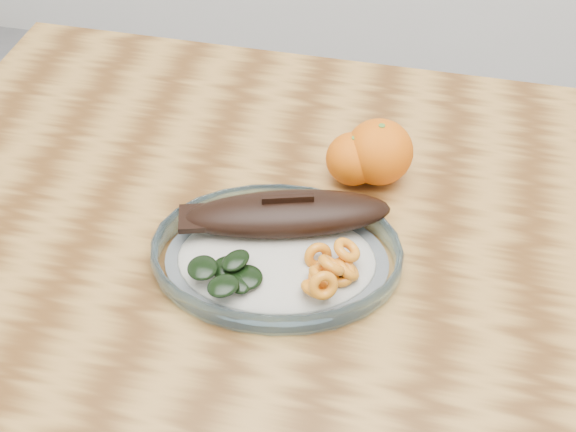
{
  "coord_description": "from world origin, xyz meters",
  "views": [
    {
      "loc": [
        0.05,
        -0.57,
        1.38
      ],
      "look_at": [
        -0.08,
        0.02,
        0.77
      ],
      "focal_mm": 45.0,
      "sensor_mm": 36.0,
      "label": 1
    }
  ],
  "objects_px": {
    "orange_left": "(379,152)",
    "orange_right": "(353,159)",
    "dining_table": "(346,303)",
    "plated_meal": "(277,252)"
  },
  "relations": [
    {
      "from": "orange_left",
      "to": "orange_right",
      "type": "distance_m",
      "value": 0.03
    },
    {
      "from": "dining_table",
      "to": "orange_left",
      "type": "xyz_separation_m",
      "value": [
        0.01,
        0.14,
        0.14
      ]
    },
    {
      "from": "dining_table",
      "to": "orange_right",
      "type": "bearing_deg",
      "value": 98.5
    },
    {
      "from": "dining_table",
      "to": "plated_meal",
      "type": "distance_m",
      "value": 0.15
    },
    {
      "from": "dining_table",
      "to": "plated_meal",
      "type": "relative_size",
      "value": 2.04
    },
    {
      "from": "orange_left",
      "to": "orange_right",
      "type": "height_order",
      "value": "orange_left"
    },
    {
      "from": "dining_table",
      "to": "plated_meal",
      "type": "xyz_separation_m",
      "value": [
        -0.08,
        -0.04,
        0.12
      ]
    },
    {
      "from": "plated_meal",
      "to": "orange_right",
      "type": "distance_m",
      "value": 0.17
    },
    {
      "from": "orange_left",
      "to": "dining_table",
      "type": "bearing_deg",
      "value": -94.98
    },
    {
      "from": "orange_left",
      "to": "orange_right",
      "type": "relative_size",
      "value": 1.24
    }
  ]
}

